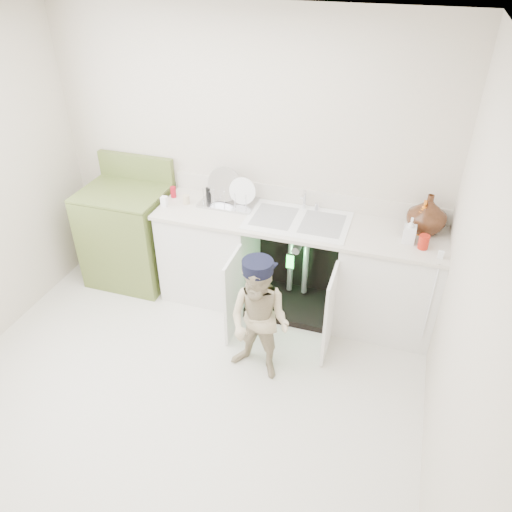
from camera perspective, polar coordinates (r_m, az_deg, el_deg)
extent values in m
plane|color=#BCB6A5|center=(3.98, -8.09, -14.50)|extent=(3.50, 3.50, 0.00)
cube|color=beige|center=(4.40, -1.12, 10.95)|extent=(3.50, 2.50, 0.02)
cube|color=beige|center=(2.92, 22.75, -4.94)|extent=(2.50, 3.00, 0.02)
plane|color=white|center=(2.72, -12.57, 23.54)|extent=(3.50, 3.50, 0.00)
cube|color=white|center=(4.61, -5.15, 0.44)|extent=(0.80, 0.60, 0.86)
cube|color=white|center=(4.34, 14.84, -3.10)|extent=(0.80, 0.60, 0.86)
cube|color=black|center=(4.62, 5.33, 0.53)|extent=(0.80, 0.06, 0.86)
cube|color=black|center=(4.64, 4.31, -5.35)|extent=(0.80, 0.60, 0.06)
cylinder|color=gray|center=(4.49, 3.98, -0.23)|extent=(0.05, 0.05, 0.70)
cylinder|color=gray|center=(4.46, 5.72, -0.54)|extent=(0.05, 0.05, 0.70)
cylinder|color=gray|center=(4.34, 4.79, 1.12)|extent=(0.07, 0.18, 0.07)
cube|color=white|center=(4.13, -2.59, -4.45)|extent=(0.03, 0.40, 0.76)
cube|color=white|center=(3.98, 8.38, -6.58)|extent=(0.02, 0.40, 0.76)
cube|color=beige|center=(4.16, 4.80, 3.85)|extent=(2.44, 0.64, 0.03)
cube|color=beige|center=(4.37, 5.77, 6.67)|extent=(2.44, 0.02, 0.15)
cube|color=white|center=(4.16, 4.81, 3.97)|extent=(0.85, 0.55, 0.02)
cube|color=gray|center=(4.20, 2.09, 4.52)|extent=(0.34, 0.40, 0.01)
cube|color=gray|center=(4.12, 7.59, 3.64)|extent=(0.34, 0.40, 0.01)
cylinder|color=silver|center=(4.30, 5.57, 6.45)|extent=(0.03, 0.03, 0.17)
cylinder|color=silver|center=(4.22, 5.43, 7.00)|extent=(0.02, 0.14, 0.02)
cylinder|color=silver|center=(4.31, 6.96, 5.63)|extent=(0.04, 0.04, 0.06)
cylinder|color=white|center=(4.03, 19.32, -5.03)|extent=(0.01, 0.01, 0.70)
cube|color=white|center=(3.90, 20.38, 0.15)|extent=(0.04, 0.02, 0.06)
cube|color=silver|center=(4.42, -3.14, 6.16)|extent=(0.49, 0.33, 0.02)
cylinder|color=silver|center=(4.41, -3.61, 7.36)|extent=(0.30, 0.11, 0.29)
cylinder|color=white|center=(4.34, -1.55, 6.83)|extent=(0.24, 0.06, 0.24)
cylinder|color=silver|center=(4.37, -6.05, 6.88)|extent=(0.01, 0.01, 0.14)
cylinder|color=silver|center=(4.33, -4.85, 6.72)|extent=(0.01, 0.01, 0.14)
cylinder|color=silver|center=(4.30, -3.64, 6.55)|extent=(0.01, 0.01, 0.14)
cylinder|color=silver|center=(4.27, -2.41, 6.37)|extent=(0.01, 0.01, 0.14)
cylinder|color=silver|center=(4.24, -1.16, 6.19)|extent=(0.01, 0.01, 0.14)
imported|color=#422613|center=(4.14, 19.00, 4.59)|extent=(0.31, 0.31, 0.32)
imported|color=orange|center=(4.11, 18.48, 4.18)|extent=(0.11, 0.11, 0.28)
imported|color=white|center=(3.98, 17.20, 2.82)|extent=(0.09, 0.09, 0.21)
cylinder|color=#A61C0E|center=(3.96, 18.61, 1.53)|extent=(0.08, 0.08, 0.11)
cylinder|color=#A20D1C|center=(4.56, -9.44, 7.22)|extent=(0.05, 0.05, 0.10)
cylinder|color=beige|center=(4.44, -7.98, 6.42)|extent=(0.06, 0.06, 0.08)
cylinder|color=black|center=(4.46, -5.46, 7.06)|extent=(0.04, 0.04, 0.12)
cube|color=white|center=(4.42, -10.45, 6.16)|extent=(0.05, 0.05, 0.09)
cube|color=#5A7031|center=(4.92, -14.26, 2.17)|extent=(0.76, 0.65, 0.92)
cube|color=#5A7031|center=(4.70, -15.05, 7.09)|extent=(0.76, 0.65, 0.02)
cube|color=#5A7031|center=(4.87, -13.56, 9.87)|extent=(0.76, 0.06, 0.24)
cylinder|color=black|center=(4.69, -18.01, 6.41)|extent=(0.17, 0.17, 0.02)
cylinder|color=silver|center=(4.69, -18.04, 6.54)|extent=(0.20, 0.20, 0.01)
cylinder|color=black|center=(4.92, -16.00, 8.08)|extent=(0.17, 0.17, 0.02)
cylinder|color=silver|center=(4.92, -16.02, 8.20)|extent=(0.20, 0.20, 0.01)
cylinder|color=black|center=(4.49, -14.00, 5.87)|extent=(0.17, 0.17, 0.02)
cylinder|color=silver|center=(4.49, -14.02, 6.01)|extent=(0.20, 0.20, 0.01)
cylinder|color=black|center=(4.74, -12.09, 7.62)|extent=(0.17, 0.17, 0.02)
cylinder|color=silver|center=(4.73, -12.11, 7.75)|extent=(0.20, 0.20, 0.01)
imported|color=beige|center=(3.70, 0.39, -7.55)|extent=(0.56, 0.48, 1.01)
cylinder|color=black|center=(3.41, 0.42, -1.49)|extent=(0.26, 0.26, 0.09)
cube|color=black|center=(3.50, 1.23, -1.14)|extent=(0.19, 0.12, 0.01)
cube|color=black|center=(3.96, 3.94, -0.61)|extent=(0.07, 0.01, 0.14)
cube|color=#26F23F|center=(3.96, 3.91, -0.67)|extent=(0.06, 0.00, 0.12)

